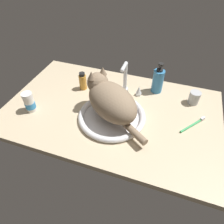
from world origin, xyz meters
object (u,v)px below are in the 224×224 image
object	(u,v)px
cat	(110,99)
metal_jar	(194,98)
soap_pump_bottle	(158,81)
toothbrush	(193,124)
sink_basin	(112,116)
amber_bottle	(83,81)
faucet	(125,82)
pill_bottle	(29,103)

from	to	relation	value
cat	metal_jar	bearing A→B (deg)	31.65
soap_pump_bottle	toothbrush	bearing A→B (deg)	-44.17
sink_basin	amber_bottle	xyz separation A→B (cm)	(-23.70, 17.65, 3.62)
toothbrush	soap_pump_bottle	bearing A→B (deg)	135.83
amber_bottle	metal_jar	bearing A→B (deg)	7.02
cat	metal_jar	size ratio (longest dim) A/B	5.39
faucet	metal_jar	size ratio (longest dim) A/B	2.83
toothbrush	sink_basin	bearing A→B (deg)	-168.31
sink_basin	amber_bottle	distance (cm)	29.77
faucet	amber_bottle	bearing A→B (deg)	-171.09
sink_basin	metal_jar	distance (cm)	45.11
cat	toothbrush	distance (cm)	42.03
cat	soap_pump_bottle	bearing A→B (deg)	56.35
sink_basin	toothbrush	bearing A→B (deg)	11.69
cat	toothbrush	xyz separation A→B (cm)	(40.15, 6.84, -10.39)
sink_basin	faucet	bearing A→B (deg)	90.00
sink_basin	cat	distance (cm)	9.96
faucet	toothbrush	size ratio (longest dim) A/B	1.43
amber_bottle	pill_bottle	distance (cm)	31.07
sink_basin	faucet	distance (cm)	22.21
toothbrush	metal_jar	bearing A→B (deg)	93.84
faucet	cat	size ratio (longest dim) A/B	0.53
faucet	pill_bottle	bearing A→B (deg)	-144.52
soap_pump_bottle	faucet	bearing A→B (deg)	-155.79
pill_bottle	soap_pump_bottle	distance (cm)	68.93
cat	amber_bottle	bearing A→B (deg)	143.19
metal_jar	toothbrush	world-z (taller)	metal_jar
faucet	amber_bottle	size ratio (longest dim) A/B	1.87
amber_bottle	soap_pump_bottle	xyz separation A→B (cm)	(40.61, 11.32, 2.23)
metal_jar	pill_bottle	bearing A→B (deg)	-157.12
cat	pill_bottle	xyz separation A→B (cm)	(-39.60, -9.14, -6.00)
pill_bottle	toothbrush	xyz separation A→B (cm)	(79.74, 15.98, -4.39)
metal_jar	soap_pump_bottle	bearing A→B (deg)	169.46
toothbrush	cat	bearing A→B (deg)	-170.33
pill_bottle	metal_jar	xyz separation A→B (cm)	(78.59, 33.17, -1.55)
cat	pill_bottle	world-z (taller)	cat
cat	soap_pump_bottle	xyz separation A→B (cm)	(18.53, 27.84, -3.92)
sink_basin	soap_pump_bottle	size ratio (longest dim) A/B	1.86
soap_pump_bottle	sink_basin	bearing A→B (deg)	-120.28
sink_basin	toothbrush	size ratio (longest dim) A/B	2.44
cat	amber_bottle	distance (cm)	28.25
soap_pump_bottle	cat	bearing A→B (deg)	-123.65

